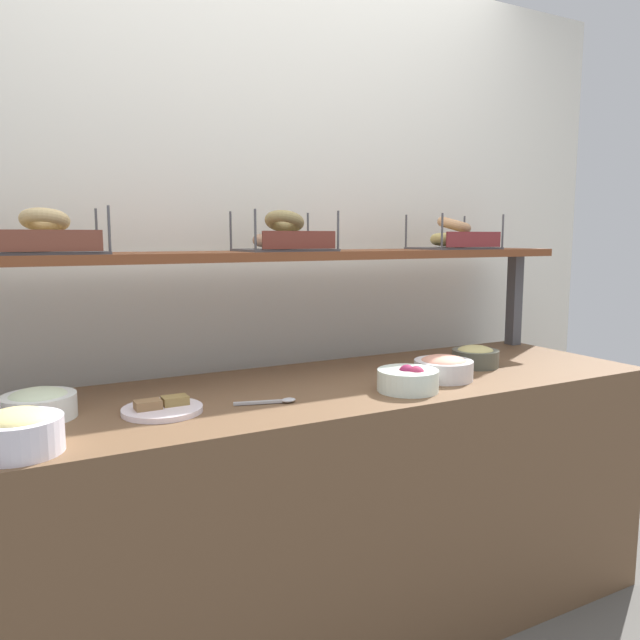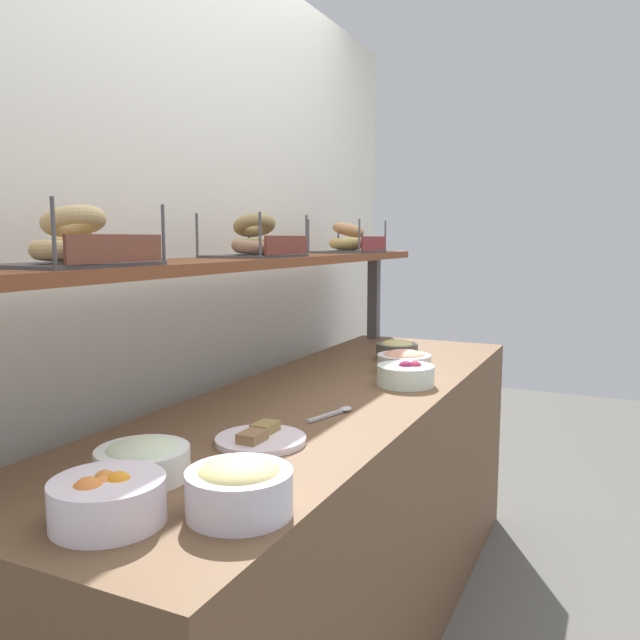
% 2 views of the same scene
% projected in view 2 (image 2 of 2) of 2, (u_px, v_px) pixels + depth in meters
% --- Properties ---
extents(ground_plane, '(8.00, 8.00, 0.00)m').
position_uv_depth(ground_plane, '(327.00, 638.00, 2.16)').
color(ground_plane, '#595651').
extents(back_wall, '(3.58, 0.06, 2.40)m').
position_uv_depth(back_wall, '(185.00, 279.00, 2.24)').
color(back_wall, white).
rests_on(back_wall, ground_plane).
extents(deli_counter, '(2.38, 0.70, 0.85)m').
position_uv_depth(deli_counter, '(327.00, 519.00, 2.10)').
color(deli_counter, brown).
rests_on(deli_counter, ground_plane).
extents(shelf_riser_right, '(0.05, 0.05, 0.40)m').
position_uv_depth(shelf_riser_right, '(374.00, 298.00, 3.15)').
color(shelf_riser_right, '#4C4C51').
rests_on(shelf_riser_right, deli_counter).
extents(upper_shelf, '(2.34, 0.32, 0.03)m').
position_uv_depth(upper_shelf, '(254.00, 262.00, 2.11)').
color(upper_shelf, brown).
rests_on(upper_shelf, shelf_riser_left).
extents(bowl_scallion_spread, '(0.19, 0.19, 0.08)m').
position_uv_depth(bowl_scallion_spread, '(143.00, 460.00, 1.31)').
color(bowl_scallion_spread, white).
rests_on(bowl_scallion_spread, deli_counter).
extents(bowl_fruit_salad, '(0.20, 0.20, 0.09)m').
position_uv_depth(bowl_fruit_salad, '(107.00, 500.00, 1.10)').
color(bowl_fruit_salad, white).
rests_on(bowl_fruit_salad, deli_counter).
extents(bowl_hummus, '(0.17, 0.17, 0.08)m').
position_uv_depth(bowl_hummus, '(397.00, 349.00, 2.62)').
color(bowl_hummus, '#4F5144').
rests_on(bowl_hummus, deli_counter).
extents(bowl_lox_spread, '(0.20, 0.20, 0.08)m').
position_uv_depth(bowl_lox_spread, '(404.00, 361.00, 2.36)').
color(bowl_lox_spread, silver).
rests_on(bowl_lox_spread, deli_counter).
extents(bowl_beet_salad, '(0.19, 0.19, 0.08)m').
position_uv_depth(bowl_beet_salad, '(406.00, 374.00, 2.15)').
color(bowl_beet_salad, white).
rests_on(bowl_beet_salad, deli_counter).
extents(bowl_egg_salad, '(0.19, 0.19, 0.10)m').
position_uv_depth(bowl_egg_salad, '(239.00, 487.00, 1.14)').
color(bowl_egg_salad, white).
rests_on(bowl_egg_salad, deli_counter).
extents(serving_plate_white, '(0.22, 0.22, 0.04)m').
position_uv_depth(serving_plate_white, '(260.00, 438.00, 1.54)').
color(serving_plate_white, white).
rests_on(serving_plate_white, deli_counter).
extents(serving_spoon_near_plate, '(0.18, 0.06, 0.01)m').
position_uv_depth(serving_spoon_near_plate, '(337.00, 412.00, 1.80)').
color(serving_spoon_near_plate, '#B7B7BC').
rests_on(serving_spoon_near_plate, deli_counter).
extents(bagel_basket_plain, '(0.33, 0.26, 0.14)m').
position_uv_depth(bagel_basket_plain, '(75.00, 245.00, 1.40)').
color(bagel_basket_plain, '#4C4C51').
rests_on(bagel_basket_plain, upper_shelf).
extents(bagel_basket_everything, '(0.32, 0.26, 0.15)m').
position_uv_depth(bagel_basket_everything, '(255.00, 243.00, 2.10)').
color(bagel_basket_everything, '#4C4C51').
rests_on(bagel_basket_everything, upper_shelf).
extents(bagel_basket_sesame, '(0.32, 0.26, 0.14)m').
position_uv_depth(bagel_basket_sesame, '(349.00, 242.00, 2.77)').
color(bagel_basket_sesame, '#4C4C51').
rests_on(bagel_basket_sesame, upper_shelf).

